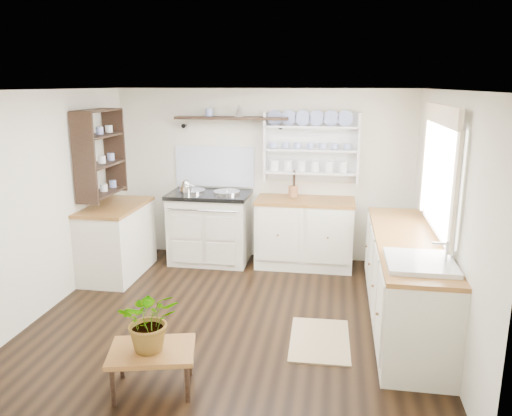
{
  "coord_description": "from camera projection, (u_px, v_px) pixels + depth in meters",
  "views": [
    {
      "loc": [
        0.99,
        -4.71,
        2.35
      ],
      "look_at": [
        0.18,
        0.25,
        1.1
      ],
      "focal_mm": 35.0,
      "sensor_mm": 36.0,
      "label": 1
    }
  ],
  "objects": [
    {
      "name": "kettle",
      "position": [
        186.0,
        188.0,
        6.52
      ],
      "size": [
        0.17,
        0.17,
        0.21
      ],
      "primitive_type": null,
      "color": "silver",
      "rests_on": "aga_cooker"
    },
    {
      "name": "plate_rack",
      "position": [
        312.0,
        147.0,
        6.54
      ],
      "size": [
        1.2,
        0.22,
        0.9
      ],
      "color": "white",
      "rests_on": "wall_back"
    },
    {
      "name": "floor_rug",
      "position": [
        320.0,
        340.0,
        4.7
      ],
      "size": [
        0.57,
        0.87,
        0.02
      ],
      "primitive_type": "cube",
      "rotation": [
        0.0,
        0.0,
        0.03
      ],
      "color": "#9E805C",
      "rests_on": "floor"
    },
    {
      "name": "high_shelf",
      "position": [
        232.0,
        119.0,
        6.54
      ],
      "size": [
        1.5,
        0.29,
        0.16
      ],
      "color": "black",
      "rests_on": "wall_back"
    },
    {
      "name": "left_shelving",
      "position": [
        100.0,
        152.0,
        6.01
      ],
      "size": [
        0.28,
        0.8,
        1.05
      ],
      "primitive_type": "cube",
      "color": "black",
      "rests_on": "wall_left"
    },
    {
      "name": "wall_back",
      "position": [
        263.0,
        175.0,
        6.78
      ],
      "size": [
        4.0,
        0.02,
        2.3
      ],
      "primitive_type": "cube",
      "color": "silver",
      "rests_on": "ground"
    },
    {
      "name": "utensil_crock",
      "position": [
        293.0,
        192.0,
        6.54
      ],
      "size": [
        0.12,
        0.12,
        0.14
      ],
      "primitive_type": "cylinder",
      "color": "brown",
      "rests_on": "back_cabinets"
    },
    {
      "name": "potted_plant",
      "position": [
        150.0,
        319.0,
        3.81
      ],
      "size": [
        0.55,
        0.51,
        0.5
      ],
      "primitive_type": "imported",
      "rotation": [
        0.0,
        0.0,
        0.32
      ],
      "color": "#3F7233",
      "rests_on": "center_table"
    },
    {
      "name": "wall_right",
      "position": [
        445.0,
        217.0,
        4.64
      ],
      "size": [
        0.02,
        3.8,
        2.3
      ],
      "primitive_type": "cube",
      "color": "silver",
      "rests_on": "ground"
    },
    {
      "name": "back_cabinets",
      "position": [
        304.0,
        232.0,
        6.56
      ],
      "size": [
        1.27,
        0.63,
        0.9
      ],
      "color": "white",
      "rests_on": "floor"
    },
    {
      "name": "wall_left",
      "position": [
        49.0,
        201.0,
        5.27
      ],
      "size": [
        0.02,
        3.8,
        2.3
      ],
      "primitive_type": "cube",
      "color": "silver",
      "rests_on": "ground"
    },
    {
      "name": "center_table",
      "position": [
        152.0,
        354.0,
        3.88
      ],
      "size": [
        0.74,
        0.61,
        0.35
      ],
      "rotation": [
        0.0,
        0.0,
        0.24
      ],
      "color": "brown",
      "rests_on": "floor"
    },
    {
      "name": "aga_cooker",
      "position": [
        210.0,
        226.0,
        6.73
      ],
      "size": [
        1.07,
        0.74,
        0.98
      ],
      "color": "beige",
      "rests_on": "floor"
    },
    {
      "name": "left_cabinets",
      "position": [
        117.0,
        239.0,
        6.25
      ],
      "size": [
        0.62,
        1.13,
        0.9
      ],
      "color": "white",
      "rests_on": "floor"
    },
    {
      "name": "ceiling",
      "position": [
        233.0,
        90.0,
        4.68
      ],
      "size": [
        4.0,
        3.8,
        0.01
      ],
      "primitive_type": "cube",
      "color": "white",
      "rests_on": "wall_back"
    },
    {
      "name": "window",
      "position": [
        440.0,
        170.0,
        4.69
      ],
      "size": [
        0.08,
        1.55,
        1.22
      ],
      "color": "white",
      "rests_on": "wall_right"
    },
    {
      "name": "floor",
      "position": [
        236.0,
        315.0,
        5.23
      ],
      "size": [
        4.0,
        3.8,
        0.01
      ],
      "primitive_type": "cube",
      "color": "black",
      "rests_on": "ground"
    },
    {
      "name": "right_cabinets",
      "position": [
        405.0,
        280.0,
        4.95
      ],
      "size": [
        0.62,
        2.43,
        0.9
      ],
      "color": "white",
      "rests_on": "floor"
    },
    {
      "name": "belfast_sink",
      "position": [
        419.0,
        276.0,
        4.15
      ],
      "size": [
        0.55,
        0.6,
        0.45
      ],
      "color": "white",
      "rests_on": "right_cabinets"
    }
  ]
}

